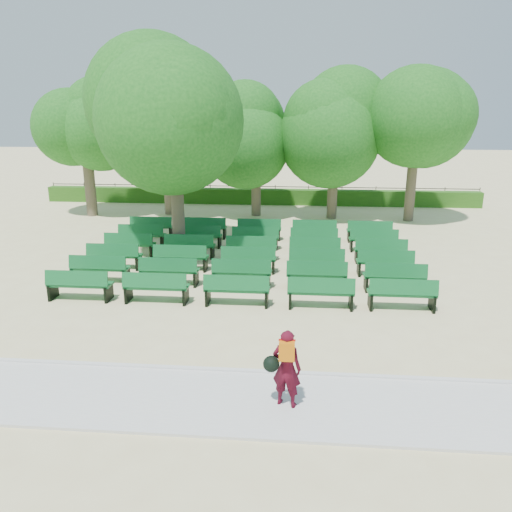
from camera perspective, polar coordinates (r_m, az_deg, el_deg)
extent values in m
plane|color=beige|center=(16.82, -3.70, -2.55)|extent=(120.00, 120.00, 0.00)
cube|color=silver|center=(10.22, -10.14, -15.80)|extent=(30.00, 2.20, 0.06)
cube|color=silver|center=(11.17, -8.61, -12.64)|extent=(30.00, 0.12, 0.10)
cube|color=#2A5D18|center=(30.25, 0.27, 6.82)|extent=(26.00, 0.70, 0.90)
cube|color=#105D29|center=(18.10, -0.66, 0.41)|extent=(1.89, 0.54, 0.06)
cube|color=#105D29|center=(17.82, -0.73, 1.03)|extent=(1.89, 0.16, 0.44)
cylinder|color=brown|center=(19.13, -8.91, 4.99)|extent=(0.48, 0.48, 3.48)
ellipsoid|color=#20651B|center=(18.78, -9.33, 14.42)|extent=(5.10, 5.10, 4.59)
imported|color=#450918|center=(9.50, 3.53, -12.68)|extent=(0.64, 0.51, 1.53)
cube|color=#D5680B|center=(9.14, 3.54, -10.80)|extent=(0.29, 0.14, 0.36)
sphere|color=black|center=(9.41, 1.75, -12.23)|extent=(0.31, 0.31, 0.31)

